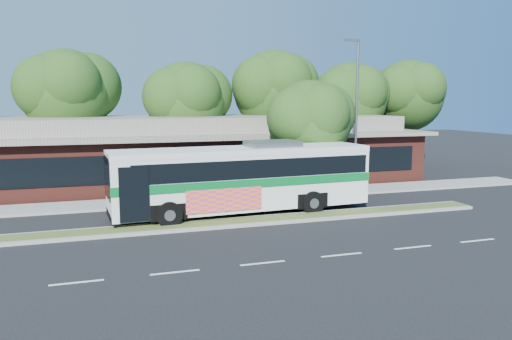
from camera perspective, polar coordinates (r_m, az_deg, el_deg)
The scene contains 12 objects.
ground at distance 21.93m, azimuth -3.44°, elevation -6.64°, with size 120.00×120.00×0.00m, color black.
median_strip at distance 22.48m, azimuth -3.83°, elevation -6.08°, with size 26.00×1.10×0.15m, color #424F21.
sidewalk at distance 28.01m, azimuth -6.73°, elevation -3.35°, with size 44.00×2.60×0.12m, color gray.
plaza_building at distance 34.13m, azimuth -8.94°, elevation 2.14°, with size 33.20×11.20×4.45m.
lamp_post at distance 30.43m, azimuth 11.35°, elevation 6.63°, with size 0.93×0.18×9.07m.
tree_bg_b at distance 36.74m, azimuth -20.15°, elevation 8.44°, with size 6.69×6.00×9.00m.
tree_bg_c at distance 36.32m, azimuth -7.39°, elevation 7.99°, with size 6.24×5.60×8.26m.
tree_bg_d at distance 39.20m, azimuth 2.61°, elevation 9.24°, with size 6.91×6.20×9.37m.
tree_bg_e at distance 40.78m, azimuth 11.08°, elevation 8.11°, with size 6.47×5.80×8.50m.
tree_bg_f at distance 44.82m, azimuth 17.28°, elevation 8.27°, with size 6.69×6.00×8.92m.
transit_bus at distance 24.21m, azimuth -1.42°, elevation -0.45°, with size 12.82×3.52×3.56m.
sidewalk_tree at distance 29.56m, azimuth 6.63°, elevation 5.74°, with size 5.39×4.83×6.71m.
Camera 1 is at (-5.27, -20.56, 5.51)m, focal length 35.00 mm.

